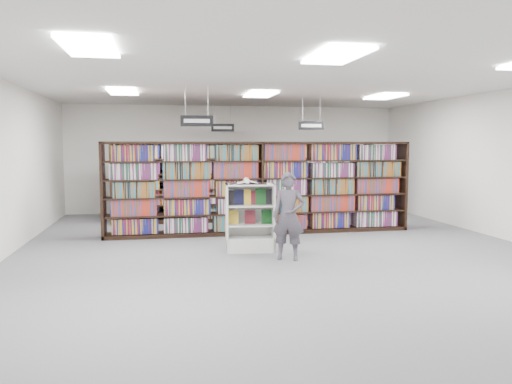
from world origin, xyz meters
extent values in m
plane|color=#5A595F|center=(0.00, 0.00, 0.00)|extent=(12.00, 12.00, 0.00)
cube|color=silver|center=(0.00, 0.00, 3.20)|extent=(10.00, 12.00, 0.10)
cube|color=white|center=(0.00, 6.00, 1.60)|extent=(10.00, 0.10, 3.20)
cube|color=white|center=(0.00, -6.00, 1.60)|extent=(10.00, 0.10, 3.20)
cube|color=black|center=(0.00, 2.00, 1.05)|extent=(7.00, 0.60, 2.10)
cube|color=maroon|center=(0.00, 2.00, 1.05)|extent=(6.88, 0.42, 1.98)
cube|color=black|center=(0.00, 4.00, 1.05)|extent=(7.00, 0.60, 2.10)
cube|color=maroon|center=(0.00, 4.00, 1.05)|extent=(6.88, 0.42, 1.98)
cube|color=black|center=(0.00, 5.70, 1.05)|extent=(7.00, 0.60, 2.10)
cube|color=maroon|center=(0.00, 5.70, 1.05)|extent=(6.88, 0.42, 1.98)
cylinder|color=#B2B2B7|center=(-1.73, 1.00, 2.91)|extent=(0.01, 0.01, 0.58)
cylinder|color=#B2B2B7|center=(-1.27, 1.00, 2.91)|extent=(0.01, 0.01, 0.58)
cube|color=black|center=(-1.50, 1.00, 2.51)|extent=(0.65, 0.02, 0.22)
cube|color=white|center=(-1.50, 0.99, 2.51)|extent=(0.52, 0.00, 0.08)
cylinder|color=#B2B2B7|center=(1.27, 3.00, 2.91)|extent=(0.01, 0.01, 0.58)
cylinder|color=#B2B2B7|center=(1.73, 3.00, 2.91)|extent=(0.01, 0.01, 0.58)
cube|color=black|center=(1.50, 3.00, 2.51)|extent=(0.65, 0.02, 0.22)
cube|color=white|center=(1.50, 2.99, 2.51)|extent=(0.52, 0.00, 0.08)
cylinder|color=#B2B2B7|center=(-0.73, 5.00, 2.91)|extent=(0.01, 0.01, 0.58)
cylinder|color=#B2B2B7|center=(-0.27, 5.00, 2.91)|extent=(0.01, 0.01, 0.58)
cube|color=black|center=(-0.50, 5.00, 2.51)|extent=(0.65, 0.02, 0.22)
cube|color=white|center=(-0.50, 4.99, 2.51)|extent=(0.52, 0.00, 0.08)
cube|color=white|center=(-3.00, -3.00, 3.16)|extent=(0.60, 1.20, 0.04)
cube|color=white|center=(0.00, -3.00, 3.16)|extent=(0.60, 1.20, 0.04)
cube|color=white|center=(-3.00, 2.00, 3.16)|extent=(0.60, 1.20, 0.04)
cube|color=white|center=(0.00, 2.00, 3.16)|extent=(0.60, 1.20, 0.04)
cube|color=white|center=(3.00, 2.00, 3.16)|extent=(0.60, 1.20, 0.04)
cube|color=silver|center=(-0.57, 0.11, 0.14)|extent=(0.96, 0.55, 0.28)
cube|color=silver|center=(-1.01, 0.15, 0.65)|extent=(0.08, 0.46, 1.30)
cube|color=silver|center=(-0.13, 0.07, 0.65)|extent=(0.08, 0.46, 1.30)
cube|color=silver|center=(-0.55, 0.33, 0.65)|extent=(0.92, 0.12, 1.30)
cube|color=silver|center=(-0.57, 0.11, 1.28)|extent=(0.96, 0.55, 0.03)
cube|color=silver|center=(-0.57, 0.11, 0.51)|extent=(0.88, 0.50, 0.02)
cube|color=silver|center=(-0.57, 0.11, 0.88)|extent=(0.88, 0.50, 0.02)
cube|color=black|center=(-0.91, 0.19, 1.03)|extent=(0.19, 0.09, 0.28)
cube|color=black|center=(-0.77, 0.18, 1.03)|extent=(0.19, 0.09, 0.28)
cube|color=yellow|center=(-0.63, 0.17, 1.03)|extent=(0.19, 0.09, 0.28)
cube|color=maroon|center=(-0.50, 0.16, 1.03)|extent=(0.19, 0.09, 0.28)
cube|color=#154D1C|center=(-0.36, 0.14, 1.03)|extent=(0.19, 0.09, 0.28)
cube|color=black|center=(-0.22, 0.13, 1.03)|extent=(0.19, 0.09, 0.28)
cube|color=yellow|center=(-0.89, 0.19, 0.65)|extent=(0.21, 0.08, 0.26)
cube|color=maroon|center=(-0.56, 0.16, 0.65)|extent=(0.21, 0.08, 0.26)
cube|color=#154D1C|center=(-0.24, 0.13, 0.65)|extent=(0.21, 0.08, 0.26)
cube|color=black|center=(-0.62, 0.11, 1.30)|extent=(0.74, 0.48, 0.02)
cube|color=white|center=(-0.78, 0.11, 1.32)|extent=(0.35, 0.41, 0.06)
cube|color=white|center=(-0.45, 0.11, 1.32)|extent=(0.35, 0.41, 0.08)
cylinder|color=white|center=(-0.64, 0.11, 1.36)|extent=(0.14, 0.37, 0.10)
imported|color=#4A454F|center=(-0.02, -0.70, 0.78)|extent=(0.66, 0.54, 1.55)
camera|label=1|loc=(-2.19, -9.15, 2.04)|focal=35.00mm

